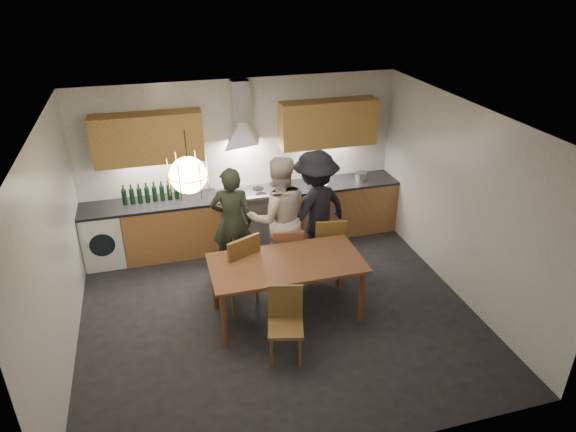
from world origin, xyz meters
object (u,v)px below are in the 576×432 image
object	(u,v)px
person_mid	(279,218)
wine_bottles	(151,192)
chair_back_left	(240,266)
mixing_bowl	(318,185)
dining_table	(286,268)
stock_pot	(361,176)
chair_front	(285,318)
person_left	(232,222)
person_right	(315,210)

from	to	relation	value
person_mid	wine_bottles	world-z (taller)	person_mid
chair_back_left	mixing_bowl	size ratio (longest dim) A/B	3.64
wine_bottles	chair_back_left	bearing A→B (deg)	-59.05
dining_table	stock_pot	distance (m)	2.69
chair_back_left	chair_front	distance (m)	1.12
person_left	stock_pot	size ratio (longest dim) A/B	8.70
person_left	person_right	size ratio (longest dim) A/B	0.91
dining_table	person_right	distance (m)	1.34
person_mid	stock_pot	bearing A→B (deg)	-148.63
mixing_bowl	wine_bottles	world-z (taller)	wine_bottles
person_left	dining_table	bearing A→B (deg)	124.79
chair_front	wine_bottles	bearing A→B (deg)	130.25
dining_table	person_left	size ratio (longest dim) A/B	1.16
mixing_bowl	stock_pot	bearing A→B (deg)	5.02
person_right	wine_bottles	size ratio (longest dim) A/B	2.16
stock_pot	wine_bottles	xyz separation A→B (m)	(-3.35, 0.09, 0.09)
person_left	wine_bottles	world-z (taller)	person_left
person_mid	stock_pot	distance (m)	1.93
chair_front	mixing_bowl	xyz separation A→B (m)	(1.27, 2.60, 0.43)
chair_back_left	stock_pot	distance (m)	2.85
chair_back_left	wine_bottles	size ratio (longest dim) A/B	1.27
chair_back_left	wine_bottles	xyz separation A→B (m)	(-1.01, 1.68, 0.44)
person_left	person_right	xyz separation A→B (m)	(1.20, -0.13, 0.08)
chair_front	stock_pot	xyz separation A→B (m)	(2.02, 2.66, 0.46)
wine_bottles	person_left	bearing A→B (deg)	-37.75
mixing_bowl	stock_pot	size ratio (longest dim) A/B	1.55
chair_front	person_left	bearing A→B (deg)	112.12
chair_front	stock_pot	bearing A→B (deg)	67.29
dining_table	wine_bottles	distance (m)	2.59
person_right	chair_front	bearing A→B (deg)	38.26
chair_front	wine_bottles	size ratio (longest dim) A/B	1.06
dining_table	person_mid	size ratio (longest dim) A/B	1.05
chair_back_left	chair_front	world-z (taller)	chair_back_left
mixing_bowl	chair_front	bearing A→B (deg)	-115.97
dining_table	person_mid	distance (m)	1.02
person_mid	mixing_bowl	size ratio (longest dim) A/B	6.27
person_left	stock_pot	distance (m)	2.40
chair_front	person_right	size ratio (longest dim) A/B	0.49
dining_table	wine_bottles	bearing A→B (deg)	127.02
person_mid	person_right	bearing A→B (deg)	-167.83
person_left	person_mid	distance (m)	0.67
person_right	stock_pot	size ratio (longest dim) A/B	9.55
dining_table	person_right	world-z (taller)	person_right
mixing_bowl	wine_bottles	xyz separation A→B (m)	(-2.59, 0.15, 0.12)
person_right	wine_bottles	bearing A→B (deg)	-46.88
chair_back_left	chair_front	bearing A→B (deg)	82.10
mixing_bowl	chair_back_left	bearing A→B (deg)	-136.15
dining_table	person_left	distance (m)	1.32
mixing_bowl	stock_pot	world-z (taller)	stock_pot
dining_table	mixing_bowl	world-z (taller)	mixing_bowl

